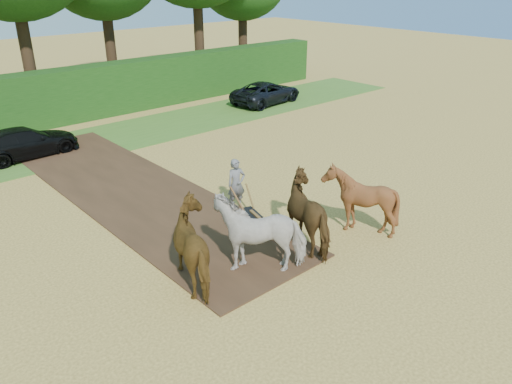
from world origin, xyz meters
name	(u,v)px	position (x,y,z in m)	size (l,w,h in m)	color
ground	(209,281)	(0.00, 0.00, 0.00)	(120.00, 120.00, 0.00)	gold
earth_strip	(134,191)	(1.50, 7.00, 0.03)	(4.50, 17.00, 0.05)	#472D1C
grass_verge	(32,155)	(0.00, 14.00, 0.01)	(50.00, 5.00, 0.03)	#38601E
plough_team	(286,220)	(2.77, -0.30, 1.13)	(7.89, 5.62, 2.28)	brown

